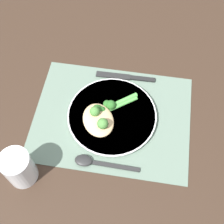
% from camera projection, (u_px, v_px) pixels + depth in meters
% --- Properties ---
extents(ground_plane, '(3.00, 3.00, 0.00)m').
position_uv_depth(ground_plane, '(112.00, 118.00, 0.92)').
color(ground_plane, '#332319').
extents(placemat, '(0.46, 0.35, 0.00)m').
position_uv_depth(placemat, '(112.00, 117.00, 0.92)').
color(placemat, slate).
rests_on(placemat, ground_plane).
extents(plate, '(0.26, 0.26, 0.01)m').
position_uv_depth(plate, '(112.00, 116.00, 0.91)').
color(plate, white).
rests_on(plate, placemat).
extents(chicken_fillet, '(0.13, 0.14, 0.03)m').
position_uv_depth(chicken_fillet, '(98.00, 120.00, 0.88)').
color(chicken_fillet, tan).
rests_on(chicken_fillet, plate).
extents(pesto_dollop_primary, '(0.03, 0.03, 0.03)m').
position_uv_depth(pesto_dollop_primary, '(95.00, 111.00, 0.87)').
color(pesto_dollop_primary, '#477F38').
rests_on(pesto_dollop_primary, chicken_fillet).
extents(pesto_dollop_secondary, '(0.03, 0.03, 0.03)m').
position_uv_depth(pesto_dollop_secondary, '(103.00, 124.00, 0.85)').
color(pesto_dollop_secondary, '#477F38').
rests_on(pesto_dollop_secondary, chicken_fillet).
extents(broccoli_stalk_right, '(0.13, 0.10, 0.03)m').
position_uv_depth(broccoli_stalk_right, '(103.00, 111.00, 0.89)').
color(broccoli_stalk_right, '#51A847').
rests_on(broccoli_stalk_right, plate).
extents(broccoli_stalk_left, '(0.10, 0.07, 0.03)m').
position_uv_depth(broccoli_stalk_left, '(114.00, 103.00, 0.91)').
color(broccoli_stalk_left, '#51A847').
rests_on(broccoli_stalk_left, plate).
extents(knife, '(0.19, 0.02, 0.01)m').
position_uv_depth(knife, '(126.00, 77.00, 0.99)').
color(knife, black).
rests_on(knife, placemat).
extents(spoon, '(0.18, 0.03, 0.01)m').
position_uv_depth(spoon, '(91.00, 162.00, 0.84)').
color(spoon, black).
rests_on(spoon, placemat).
extents(water_glass, '(0.08, 0.08, 0.11)m').
position_uv_depth(water_glass, '(19.00, 168.00, 0.78)').
color(water_glass, silver).
rests_on(water_glass, ground_plane).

